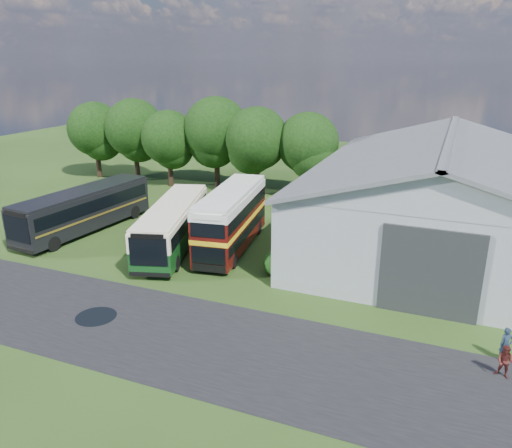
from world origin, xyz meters
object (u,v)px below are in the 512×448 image
at_px(visitor_a, 506,345).
at_px(bus_maroon_double, 232,220).
at_px(storage_shed, 444,190).
at_px(bus_green_single, 173,225).
at_px(visitor_b, 505,362).
at_px(bus_dark_single, 84,209).

bearing_deg(visitor_a, bus_maroon_double, 134.09).
bearing_deg(visitor_a, storage_shed, 82.84).
bearing_deg(storage_shed, visitor_a, -76.09).
height_order(storage_shed, bus_green_single, storage_shed).
distance_m(bus_green_single, visitor_b, 23.16).
height_order(bus_green_single, visitor_b, bus_green_single).
relative_size(bus_dark_single, visitor_a, 7.61).
height_order(bus_maroon_double, visitor_a, bus_maroon_double).
bearing_deg(bus_dark_single, storage_shed, 21.96).
height_order(bus_green_single, visitor_a, bus_green_single).
bearing_deg(visitor_b, storage_shed, 121.43).
xyz_separation_m(bus_green_single, bus_maroon_double, (4.03, 1.47, 0.44)).
relative_size(bus_green_single, visitor_a, 7.43).
bearing_deg(visitor_a, bus_dark_single, 145.50).
height_order(storage_shed, bus_dark_single, storage_shed).
bearing_deg(visitor_a, bus_green_single, 141.72).
xyz_separation_m(bus_green_single, bus_dark_single, (-8.52, 0.49, 0.05)).
height_order(bus_maroon_double, bus_dark_single, bus_maroon_double).
distance_m(storage_shed, bus_dark_single, 27.78).
height_order(storage_shed, bus_maroon_double, storage_shed).
bearing_deg(bus_dark_single, bus_maroon_double, 9.91).
relative_size(bus_green_single, visitor_b, 8.00).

